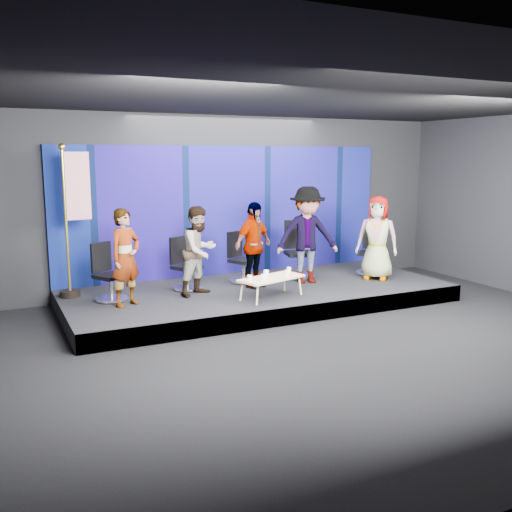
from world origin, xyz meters
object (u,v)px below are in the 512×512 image
object	(u,v)px
flag_stand	(74,217)
chair_c	(241,266)
panelist_e	(377,238)
mug_e	(289,270)
chair_e	(371,258)
panelist_c	(253,245)
mug_a	(250,278)
panelist_a	(126,258)
chair_b	(185,272)
coffee_table	(271,279)
mug_c	(266,273)
chair_d	(298,259)
panelist_b	(199,251)
panelist_d	(307,235)
chair_a	(109,282)
mug_d	(287,273)
mug_b	(263,277)

from	to	relation	value
flag_stand	chair_c	bearing A→B (deg)	-10.27
panelist_e	mug_e	bearing A→B (deg)	-127.41
chair_c	chair_e	world-z (taller)	chair_e
chair_c	chair_e	xyz separation A→B (m)	(2.72, -0.45, 0.01)
panelist_c	mug_a	bearing A→B (deg)	-143.26
panelist_a	chair_e	size ratio (longest dim) A/B	1.56
chair_b	flag_stand	bearing A→B (deg)	143.13
coffee_table	mug_c	bearing A→B (deg)	111.88
chair_d	mug_e	xyz separation A→B (m)	(-0.78, -1.04, 0.03)
panelist_a	panelist_e	xyz separation A→B (m)	(4.91, -0.10, 0.03)
panelist_b	panelist_d	size ratio (longest dim) A/B	0.85
panelist_a	chair_d	bearing A→B (deg)	-18.16
chair_a	coffee_table	world-z (taller)	chair_a
mug_d	flag_stand	bearing A→B (deg)	154.12
chair_c	panelist_c	xyz separation A→B (m)	(0.02, -0.50, 0.47)
panelist_a	mug_c	xyz separation A→B (m)	(2.30, -0.45, -0.38)
panelist_e	flag_stand	size ratio (longest dim) A/B	0.63
coffee_table	mug_b	bearing A→B (deg)	-148.42
chair_d	mug_b	xyz separation A→B (m)	(-1.48, -1.41, 0.04)
chair_b	chair_c	xyz separation A→B (m)	(1.18, 0.13, 0.01)
mug_a	mug_e	bearing A→B (deg)	21.65
flag_stand	chair_a	bearing A→B (deg)	-58.40
chair_b	panelist_b	xyz separation A→B (m)	(0.11, -0.49, 0.46)
panelist_d	mug_d	xyz separation A→B (m)	(-0.87, -0.79, -0.51)
chair_d	panelist_e	distance (m)	1.60
chair_e	mug_a	world-z (taller)	chair_e
panelist_a	coffee_table	bearing A→B (deg)	-42.83
chair_a	chair_e	distance (m)	5.31
panelist_b	coffee_table	distance (m)	1.34
panelist_b	flag_stand	xyz separation A→B (m)	(-1.95, 0.82, 0.61)
panelist_b	panelist_e	distance (m)	3.59
mug_d	panelist_e	bearing A→B (deg)	11.72
chair_c	mug_b	size ratio (longest dim) A/B	10.09
panelist_e	flag_stand	distance (m)	5.67
panelist_a	panelist_e	size ratio (longest dim) A/B	0.96
chair_c	chair_d	size ratio (longest dim) A/B	0.86
chair_e	mug_c	distance (m)	2.92
panelist_a	mug_b	distance (m)	2.27
chair_e	panelist_e	size ratio (longest dim) A/B	0.62
chair_b	chair_d	size ratio (longest dim) A/B	0.85
chair_e	flag_stand	world-z (taller)	flag_stand
chair_c	chair_e	size ratio (longest dim) A/B	0.96
panelist_c	mug_b	xyz separation A→B (m)	(-0.29, -1.01, -0.38)
chair_c	panelist_d	size ratio (longest dim) A/B	0.53
chair_c	panelist_e	size ratio (longest dim) A/B	0.59
panelist_a	mug_b	xyz separation A→B (m)	(2.13, -0.69, -0.38)
panelist_a	flag_stand	world-z (taller)	flag_stand
panelist_c	chair_e	bearing A→B (deg)	-23.95
chair_a	mug_e	xyz separation A→B (m)	(3.02, -0.78, 0.08)
mug_c	mug_d	world-z (taller)	mug_c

